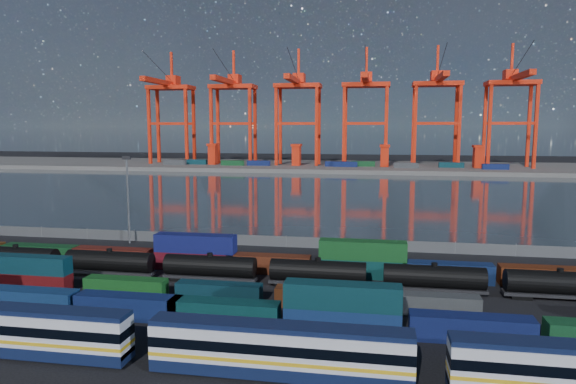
# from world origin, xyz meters

# --- Properties ---
(ground) EXTENTS (700.00, 700.00, 0.00)m
(ground) POSITION_xyz_m (0.00, 0.00, 0.00)
(ground) COLOR black
(ground) RESTS_ON ground
(harbor_water) EXTENTS (700.00, 700.00, 0.00)m
(harbor_water) POSITION_xyz_m (0.00, 105.00, 0.01)
(harbor_water) COLOR #29343C
(harbor_water) RESTS_ON ground
(far_quay) EXTENTS (700.00, 70.00, 2.00)m
(far_quay) POSITION_xyz_m (0.00, 210.00, 1.00)
(far_quay) COLOR #514F4C
(far_quay) RESTS_ON ground
(distant_mountains) EXTENTS (2470.00, 1100.00, 520.00)m
(distant_mountains) POSITION_xyz_m (63.02, 1600.00, 220.29)
(distant_mountains) COLOR #1E2630
(distant_mountains) RESTS_ON ground
(passenger_train) EXTENTS (75.33, 2.88, 4.94)m
(passenger_train) POSITION_xyz_m (8.06, -21.02, 2.48)
(passenger_train) COLOR silver
(passenger_train) RESTS_ON ground
(container_row_south) EXTENTS (141.33, 2.55, 5.44)m
(container_row_south) POSITION_xyz_m (-16.75, -9.93, 1.94)
(container_row_south) COLOR #37383C
(container_row_south) RESTS_ON ground
(container_row_mid) EXTENTS (140.88, 2.23, 4.76)m
(container_row_mid) POSITION_xyz_m (-9.57, -2.65, 1.41)
(container_row_mid) COLOR #44484A
(container_row_mid) RESTS_ON ground
(container_row_north) EXTENTS (141.31, 2.58, 5.51)m
(container_row_north) POSITION_xyz_m (-14.88, 11.04, 1.97)
(container_row_north) COLOR navy
(container_row_north) RESTS_ON ground
(tanker_string) EXTENTS (137.66, 2.93, 4.20)m
(tanker_string) POSITION_xyz_m (8.49, 5.15, 2.11)
(tanker_string) COLOR black
(tanker_string) RESTS_ON ground
(waterfront_fence) EXTENTS (160.12, 0.12, 2.20)m
(waterfront_fence) POSITION_xyz_m (-0.00, 28.00, 1.00)
(waterfront_fence) COLOR #595B5E
(waterfront_fence) RESTS_ON ground
(yard_light_mast) EXTENTS (1.60, 0.40, 16.60)m
(yard_light_mast) POSITION_xyz_m (-30.00, 26.00, 9.30)
(yard_light_mast) COLOR slate
(yard_light_mast) RESTS_ON ground
(gantry_cranes) EXTENTS (198.90, 45.90, 62.15)m
(gantry_cranes) POSITION_xyz_m (-7.50, 203.35, 38.10)
(gantry_cranes) COLOR red
(gantry_cranes) RESTS_ON ground
(quay_containers) EXTENTS (172.58, 10.99, 2.60)m
(quay_containers) POSITION_xyz_m (-11.00, 195.46, 3.30)
(quay_containers) COLOR navy
(quay_containers) RESTS_ON far_quay
(straddle_carriers) EXTENTS (140.00, 7.00, 11.10)m
(straddle_carriers) POSITION_xyz_m (-2.50, 200.00, 7.82)
(straddle_carriers) COLOR red
(straddle_carriers) RESTS_ON far_quay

